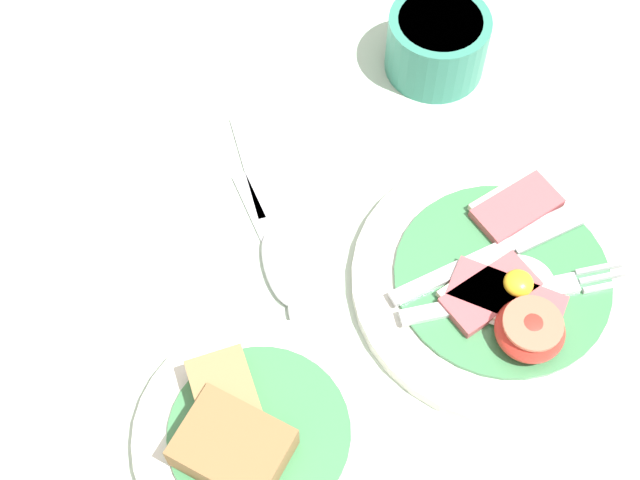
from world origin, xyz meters
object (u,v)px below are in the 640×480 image
Objects in this scene: sugar_cup at (437,42)px; teaspoon_near_cup at (272,239)px; teaspoon_by_saucer at (298,301)px; breakfast_plate at (504,284)px; bread_plate at (252,434)px.

teaspoon_near_cup is at bearing -155.53° from sugar_cup.
sugar_cup reaches higher than teaspoon_by_saucer.
breakfast_plate is at bearing -108.66° from sugar_cup.
teaspoon_near_cup is (-0.21, -0.10, -0.03)m from sugar_cup.
bread_plate is 2.01× the size of sugar_cup.
bread_plate reaches higher than teaspoon_by_saucer.
bread_plate is (-0.23, -0.02, 0.00)m from breakfast_plate.
breakfast_plate is 0.23m from sugar_cup.
bread_plate is 0.11m from teaspoon_by_saucer.
bread_plate reaches higher than teaspoon_near_cup.
breakfast_plate is 2.61× the size of sugar_cup.
sugar_cup reaches higher than breakfast_plate.
breakfast_plate reaches higher than teaspoon_by_saucer.
teaspoon_near_cup is (-0.14, 0.12, -0.01)m from breakfast_plate.
bread_plate is 0.93× the size of teaspoon_by_saucer.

